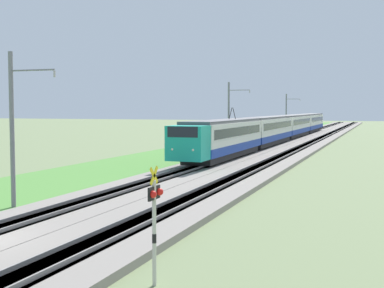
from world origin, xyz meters
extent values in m
cube|color=gray|center=(50.00, 0.00, 0.15)|extent=(240.00, 4.40, 0.30)
cube|color=gray|center=(50.00, -4.44, 0.15)|extent=(240.00, 4.40, 0.30)
cube|color=#4C4238|center=(50.00, 0.00, 0.15)|extent=(240.00, 1.57, 0.30)
cube|color=gray|center=(50.00, 0.53, 0.38)|extent=(240.00, 0.07, 0.15)
cube|color=gray|center=(50.00, -0.53, 0.38)|extent=(240.00, 0.07, 0.15)
cube|color=#4C4238|center=(50.00, -4.44, 0.15)|extent=(240.00, 1.57, 0.30)
cube|color=gray|center=(50.00, -3.90, 0.38)|extent=(240.00, 0.07, 0.15)
cube|color=gray|center=(50.00, -4.97, 0.38)|extent=(240.00, 0.07, 0.15)
cube|color=#4C8438|center=(50.00, 6.83, 0.06)|extent=(240.00, 8.08, 0.12)
cube|color=#19A88E|center=(22.51, 0.00, 2.28)|extent=(2.28, 2.78, 2.55)
cube|color=black|center=(22.17, 0.00, 3.13)|extent=(1.64, 2.31, 0.77)
sphere|color=#F2EAC6|center=(21.42, 0.80, 1.86)|extent=(0.20, 0.20, 0.20)
sphere|color=#F2EAC6|center=(21.42, -0.80, 1.86)|extent=(0.20, 0.20, 0.20)
cube|color=navy|center=(32.06, 0.00, 1.36)|extent=(16.82, 2.89, 0.71)
cube|color=silver|center=(32.06, 0.00, 2.63)|extent=(16.82, 2.89, 1.84)
cube|color=black|center=(32.06, 0.00, 2.78)|extent=(15.48, 2.91, 0.77)
cube|color=#515156|center=(32.06, 0.00, 3.68)|extent=(16.82, 2.66, 0.25)
cube|color=black|center=(32.06, 0.00, 0.72)|extent=(15.98, 2.46, 0.55)
cylinder|color=black|center=(25.44, 0.53, 0.88)|extent=(0.86, 0.12, 0.86)
cylinder|color=black|center=(25.44, -0.53, 0.88)|extent=(0.86, 0.12, 0.86)
cube|color=navy|center=(50.62, 0.00, 1.36)|extent=(19.10, 2.89, 0.71)
cube|color=silver|center=(50.62, 0.00, 2.63)|extent=(19.10, 2.89, 1.84)
cube|color=black|center=(50.62, 0.00, 2.78)|extent=(17.57, 2.91, 0.77)
cube|color=#515156|center=(50.62, 0.00, 3.68)|extent=(19.10, 2.66, 0.25)
cube|color=black|center=(50.62, 0.00, 0.72)|extent=(18.14, 2.46, 0.55)
cube|color=navy|center=(70.32, 0.00, 1.36)|extent=(19.10, 2.89, 0.71)
cube|color=silver|center=(70.32, 0.00, 2.63)|extent=(19.10, 2.89, 1.84)
cube|color=black|center=(70.32, 0.00, 2.78)|extent=(17.57, 2.91, 0.77)
cube|color=#515156|center=(70.32, 0.00, 3.68)|extent=(19.10, 2.66, 0.25)
cube|color=black|center=(70.32, 0.00, 0.72)|extent=(18.14, 2.46, 0.55)
cube|color=navy|center=(90.02, 0.00, 1.36)|extent=(19.10, 2.89, 0.71)
cube|color=silver|center=(90.02, 0.00, 2.63)|extent=(19.10, 2.89, 1.84)
cube|color=black|center=(90.02, 0.00, 2.78)|extent=(17.57, 2.91, 0.77)
cube|color=#515156|center=(90.02, 0.00, 3.68)|extent=(19.10, 2.66, 0.25)
cube|color=black|center=(90.02, 0.00, 0.72)|extent=(18.14, 2.46, 0.55)
cylinder|color=black|center=(34.58, 0.17, 4.35)|extent=(0.06, 0.33, 1.08)
cylinder|color=black|center=(34.58, -0.17, 4.35)|extent=(0.06, 0.33, 1.08)
cube|color=black|center=(25.44, 0.00, 0.00)|extent=(0.10, 0.10, 0.00)
cylinder|color=beige|center=(-1.11, -7.76, 1.44)|extent=(0.11, 0.11, 2.89)
cylinder|color=black|center=(-1.11, -7.76, 1.30)|extent=(0.12, 0.12, 0.25)
cube|color=black|center=(-1.11, -7.76, 2.54)|extent=(0.70, 0.06, 0.36)
sphere|color=red|center=(-0.89, -7.83, 2.54)|extent=(0.20, 0.20, 0.20)
sphere|color=red|center=(-1.34, -7.83, 2.54)|extent=(0.20, 0.20, 0.20)
cube|color=yellow|center=(-1.11, -7.76, 3.01)|extent=(0.49, 0.03, 0.49)
cube|color=yellow|center=(-1.11, -7.76, 3.01)|extent=(0.49, 0.03, 0.49)
cylinder|color=slate|center=(6.64, 2.99, 3.73)|extent=(0.22, 0.22, 7.47)
cylinder|color=slate|center=(6.64, 1.79, 6.57)|extent=(0.08, 2.40, 0.08)
cylinder|color=#B2ADA8|center=(6.64, 0.59, 6.37)|extent=(0.10, 0.10, 0.30)
cylinder|color=slate|center=(43.78, 2.99, 3.88)|extent=(0.22, 0.22, 7.75)
cylinder|color=slate|center=(43.78, 1.79, 6.85)|extent=(0.08, 2.40, 0.08)
cylinder|color=#B2ADA8|center=(43.78, 0.59, 6.65)|extent=(0.10, 0.10, 0.30)
cylinder|color=slate|center=(80.92, 2.99, 3.69)|extent=(0.22, 0.22, 7.38)
cylinder|color=slate|center=(80.92, 1.79, 6.48)|extent=(0.08, 2.40, 0.08)
cylinder|color=#B2ADA8|center=(80.92, 0.59, 6.28)|extent=(0.10, 0.10, 0.30)
camera|label=1|loc=(-14.14, -13.55, 4.80)|focal=50.00mm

